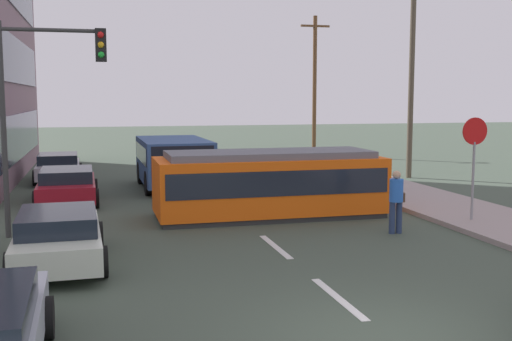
{
  "coord_description": "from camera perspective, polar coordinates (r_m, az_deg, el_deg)",
  "views": [
    {
      "loc": [
        -4.14,
        -8.09,
        3.58
      ],
      "look_at": [
        0.31,
        9.07,
        1.49
      ],
      "focal_mm": 43.77,
      "sensor_mm": 36.0,
      "label": 1
    }
  ],
  "objects": [
    {
      "name": "parked_sedan_mid",
      "position": [
        14.03,
        -17.6,
        -5.76
      ],
      "size": [
        2.0,
        4.26,
        1.19
      ],
      "color": "silver",
      "rests_on": "ground"
    },
    {
      "name": "city_bus",
      "position": [
        24.8,
        -7.55,
        0.93
      ],
      "size": [
        2.61,
        5.12,
        1.94
      ],
      "color": "#34548E",
      "rests_on": "ground"
    },
    {
      "name": "lane_stripe_1",
      "position": [
        11.48,
        7.51,
        -11.48
      ],
      "size": [
        0.16,
        2.4,
        0.01
      ],
      "primitive_type": "cube",
      "color": "silver",
      "rests_on": "ground"
    },
    {
      "name": "stop_sign",
      "position": [
        18.41,
        19.32,
        2.03
      ],
      "size": [
        0.76,
        0.07,
        2.88
      ],
      "color": "gray",
      "rests_on": "sidewalk_curb_right"
    },
    {
      "name": "pedestrian_crossing",
      "position": [
        16.79,
        12.7,
        -2.48
      ],
      "size": [
        0.48,
        0.36,
        1.67
      ],
      "color": "navy",
      "rests_on": "ground"
    },
    {
      "name": "utility_pole_mid",
      "position": [
        28.5,
        14.03,
        8.73
      ],
      "size": [
        1.8,
        0.24,
        8.99
      ],
      "color": "brown",
      "rests_on": "ground"
    },
    {
      "name": "lane_stripe_2",
      "position": [
        15.11,
        1.78,
        -6.96
      ],
      "size": [
        0.16,
        2.4,
        0.01
      ],
      "primitive_type": "cube",
      "color": "silver",
      "rests_on": "ground"
    },
    {
      "name": "ground_plane",
      "position": [
        18.9,
        -1.64,
        -4.2
      ],
      "size": [
        120.0,
        120.0,
        0.0
      ],
      "primitive_type": "plane",
      "color": "#3F4C3F"
    },
    {
      "name": "utility_pole_far",
      "position": [
        38.26,
        5.38,
        7.91
      ],
      "size": [
        1.8,
        0.24,
        8.42
      ],
      "color": "brown",
      "rests_on": "ground"
    },
    {
      "name": "lane_stripe_3",
      "position": [
        24.49,
        -4.66,
        -1.7
      ],
      "size": [
        0.16,
        2.4,
        0.01
      ],
      "primitive_type": "cube",
      "color": "silver",
      "rests_on": "ground"
    },
    {
      "name": "parked_sedan_furthest",
      "position": [
        27.97,
        -17.61,
        0.33
      ],
      "size": [
        2.02,
        4.2,
        1.19
      ],
      "color": "silver",
      "rests_on": "ground"
    },
    {
      "name": "parked_sedan_far",
      "position": [
        22.05,
        -16.88,
        -1.27
      ],
      "size": [
        2.07,
        4.29,
        1.19
      ],
      "color": "maroon",
      "rests_on": "ground"
    },
    {
      "name": "traffic_light_mast",
      "position": [
        16.84,
        -18.88,
        7.07
      ],
      "size": [
        2.65,
        0.33,
        5.46
      ],
      "color": "#333333",
      "rests_on": "ground"
    },
    {
      "name": "streetcar_tram",
      "position": [
        18.74,
        1.22,
        -1.12
      ],
      "size": [
        6.79,
        2.55,
        1.98
      ],
      "color": "#F45A0F",
      "rests_on": "ground"
    },
    {
      "name": "lane_stripe_4",
      "position": [
        30.36,
        -6.61,
        -0.09
      ],
      "size": [
        0.16,
        2.4,
        0.01
      ],
      "primitive_type": "cube",
      "color": "silver",
      "rests_on": "ground"
    }
  ]
}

